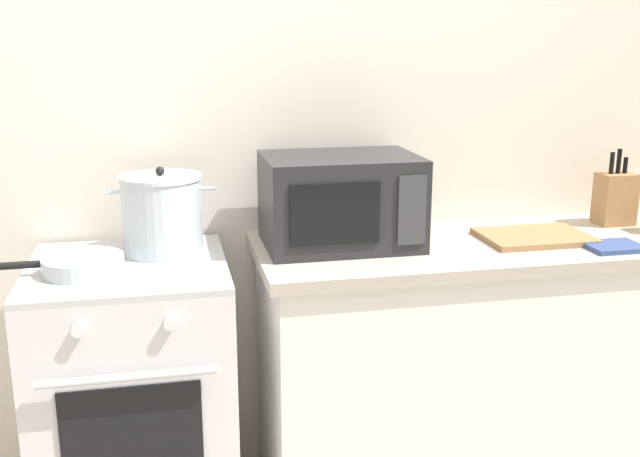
% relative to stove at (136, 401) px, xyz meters
% --- Properties ---
extents(back_wall, '(4.40, 0.10, 2.50)m').
position_rel_stove_xyz_m(back_wall, '(0.65, 0.37, 0.79)').
color(back_wall, silver).
rests_on(back_wall, ground_plane).
extents(lower_cabinet_right, '(1.64, 0.56, 0.88)m').
position_rel_stove_xyz_m(lower_cabinet_right, '(1.25, 0.02, -0.02)').
color(lower_cabinet_right, white).
rests_on(lower_cabinet_right, ground_plane).
extents(countertop_right, '(1.70, 0.60, 0.04)m').
position_rel_stove_xyz_m(countertop_right, '(1.25, 0.02, 0.44)').
color(countertop_right, '#ADA393').
rests_on(countertop_right, lower_cabinet_right).
extents(stove, '(0.60, 0.64, 0.92)m').
position_rel_stove_xyz_m(stove, '(0.00, 0.00, 0.00)').
color(stove, silver).
rests_on(stove, ground_plane).
extents(stock_pot, '(0.34, 0.26, 0.28)m').
position_rel_stove_xyz_m(stock_pot, '(0.11, 0.11, 0.59)').
color(stock_pot, silver).
rests_on(stock_pot, stove).
extents(frying_pan, '(0.44, 0.24, 0.05)m').
position_rel_stove_xyz_m(frying_pan, '(-0.13, -0.06, 0.48)').
color(frying_pan, silver).
rests_on(frying_pan, stove).
extents(microwave, '(0.50, 0.37, 0.30)m').
position_rel_stove_xyz_m(microwave, '(0.69, 0.08, 0.61)').
color(microwave, '#232326').
rests_on(microwave, countertop_right).
extents(cutting_board, '(0.36, 0.26, 0.02)m').
position_rel_stove_xyz_m(cutting_board, '(1.35, 0.00, 0.47)').
color(cutting_board, '#997047').
rests_on(cutting_board, countertop_right).
extents(knife_block, '(0.13, 0.10, 0.28)m').
position_rel_stove_xyz_m(knife_block, '(1.74, 0.14, 0.56)').
color(knife_block, '#997047').
rests_on(knife_block, countertop_right).
extents(oven_mitt, '(0.18, 0.14, 0.02)m').
position_rel_stove_xyz_m(oven_mitt, '(1.55, -0.16, 0.47)').
color(oven_mitt, '#33477A').
rests_on(oven_mitt, countertop_right).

